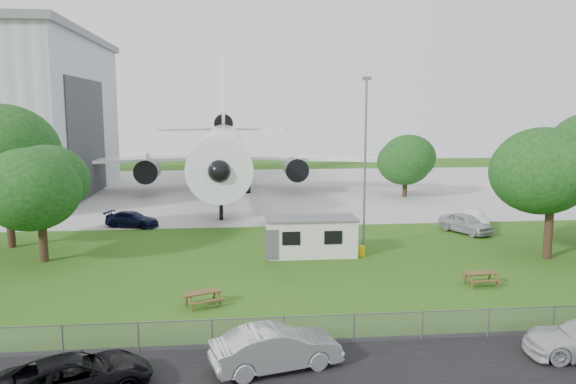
{
  "coord_description": "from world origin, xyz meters",
  "views": [
    {
      "loc": [
        -1.15,
        -31.89,
        9.88
      ],
      "look_at": [
        3.0,
        8.0,
        4.0
      ],
      "focal_mm": 35.0,
      "sensor_mm": 36.0,
      "label": 1
    }
  ],
  "objects": [
    {
      "name": "car_ne_hatch",
      "position": [
        17.72,
        10.87,
        0.79
      ],
      "size": [
        3.64,
        5.01,
        1.59
      ],
      "primitive_type": "imported",
      "rotation": [
        0.0,
        0.0,
        0.43
      ],
      "color": "#AAADB2",
      "rests_on": "ground"
    },
    {
      "name": "tree_west_small",
      "position": [
        -13.4,
        5.44,
        5.17
      ],
      "size": [
        6.41,
        6.41,
        8.39
      ],
      "color": "#382619",
      "rests_on": "ground"
    },
    {
      "name": "ground",
      "position": [
        0.0,
        0.0,
        0.0
      ],
      "size": [
        160.0,
        160.0,
        0.0
      ],
      "primitive_type": "plane",
      "color": "#386919"
    },
    {
      "name": "car_centre_sedan",
      "position": [
        0.51,
        -11.56,
        0.83
      ],
      "size": [
        5.29,
        2.96,
        1.65
      ],
      "primitive_type": "imported",
      "rotation": [
        0.0,
        0.0,
        1.83
      ],
      "color": "#ADAFB4",
      "rests_on": "ground"
    },
    {
      "name": "tree_west_big",
      "position": [
        -17.0,
        9.71,
        6.72
      ],
      "size": [
        8.16,
        8.16,
        10.81
      ],
      "color": "#382619",
      "rests_on": "ground"
    },
    {
      "name": "tree_far_apron",
      "position": [
        18.77,
        30.03,
        4.28
      ],
      "size": [
        6.17,
        6.17,
        7.38
      ],
      "color": "#382619",
      "rests_on": "ground"
    },
    {
      "name": "tree_east_front",
      "position": [
        19.95,
        2.76,
        5.81
      ],
      "size": [
        6.69,
        6.69,
        9.16
      ],
      "color": "#382619",
      "rests_on": "ground"
    },
    {
      "name": "car_ne_sedan",
      "position": [
        19.07,
        12.49,
        0.8
      ],
      "size": [
        2.7,
        5.13,
        1.61
      ],
      "primitive_type": "imported",
      "rotation": [
        0.0,
        0.0,
        -0.22
      ],
      "color": "silver",
      "rests_on": "ground"
    },
    {
      "name": "lamp_mast",
      "position": [
        8.2,
        6.2,
        6.0
      ],
      "size": [
        0.16,
        0.16,
        12.0
      ],
      "primitive_type": "cylinder",
      "color": "slate",
      "rests_on": "ground"
    },
    {
      "name": "picnic_east",
      "position": [
        12.95,
        -2.38,
        0.0
      ],
      "size": [
        1.9,
        1.62,
        0.76
      ],
      "primitive_type": null,
      "rotation": [
        0.0,
        0.0,
        0.07
      ],
      "color": "brown",
      "rests_on": "ground"
    },
    {
      "name": "site_cabin",
      "position": [
        4.32,
        5.23,
        1.31
      ],
      "size": [
        6.76,
        2.76,
        2.62
      ],
      "color": "silver",
      "rests_on": "ground"
    },
    {
      "name": "car_west_estate",
      "position": [
        -6.58,
        -12.96,
        0.73
      ],
      "size": [
        5.76,
        4.37,
        1.45
      ],
      "primitive_type": "imported",
      "rotation": [
        0.0,
        0.0,
        2.0
      ],
      "color": "black",
      "rests_on": "ground"
    },
    {
      "name": "fence",
      "position": [
        0.0,
        -9.5,
        0.0
      ],
      "size": [
        58.0,
        0.04,
        1.3
      ],
      "primitive_type": "cube",
      "color": "gray",
      "rests_on": "ground"
    },
    {
      "name": "car_apron_van",
      "position": [
        -9.49,
        16.02,
        0.66
      ],
      "size": [
        4.88,
        3.12,
        1.32
      ],
      "primitive_type": "imported",
      "rotation": [
        0.0,
        0.0,
        1.27
      ],
      "color": "black",
      "rests_on": "ground"
    },
    {
      "name": "concrete_apron",
      "position": [
        0.0,
        38.0,
        0.01
      ],
      "size": [
        120.0,
        46.0,
        0.03
      ],
      "primitive_type": "cube",
      "color": "#B7B7B2",
      "rests_on": "ground"
    },
    {
      "name": "picnic_west",
      "position": [
        -2.61,
        -4.19,
        0.0
      ],
      "size": [
        2.24,
        2.09,
        0.76
      ],
      "primitive_type": null,
      "rotation": [
        0.0,
        0.0,
        0.4
      ],
      "color": "brown",
      "rests_on": "ground"
    },
    {
      "name": "airliner",
      "position": [
        -2.0,
        35.86,
        5.27
      ],
      "size": [
        46.36,
        47.73,
        17.69
      ],
      "color": "white",
      "rests_on": "ground"
    }
  ]
}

